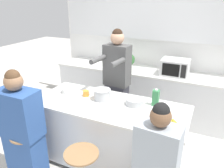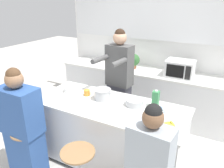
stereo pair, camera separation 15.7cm
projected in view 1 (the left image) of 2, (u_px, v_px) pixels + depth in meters
name	position (u px, v px, depth m)	size (l,w,h in m)	color
ground_plane	(110.00, 162.00, 3.11)	(16.00, 16.00, 0.00)	beige
wall_back	(152.00, 34.00, 4.13)	(3.80, 0.22, 2.70)	white
back_counter	(144.00, 92.00, 4.26)	(3.53, 0.67, 0.91)	silver
kitchen_island	(109.00, 134.00, 2.94)	(1.97, 0.83, 0.91)	black
bar_stool_leftmost	(29.00, 154.00, 2.72)	(0.38, 0.38, 0.66)	#997047
person_cooking	(117.00, 86.00, 3.40)	(0.43, 0.59, 1.77)	#383842
person_wrapped_blanket	(22.00, 132.00, 2.59)	(0.49, 0.29, 1.47)	#2D5193
cooking_pot	(102.00, 94.00, 2.89)	(0.32, 0.23, 0.14)	#B7BABC
fruit_bowl	(68.00, 90.00, 3.11)	(0.17, 0.17, 0.07)	white
mixing_bowl_steel	(135.00, 102.00, 2.75)	(0.22, 0.22, 0.08)	#B7BABC
coffee_cup_near	(86.00, 93.00, 3.00)	(0.12, 0.08, 0.08)	orange
coffee_cup_far	(160.00, 109.00, 2.57)	(0.11, 0.08, 0.08)	#4C7099
banana_bunch	(172.00, 122.00, 2.35)	(0.15, 0.11, 0.05)	yellow
juice_carton	(156.00, 98.00, 2.72)	(0.08, 0.08, 0.22)	#38844C
microwave	(175.00, 67.00, 3.79)	(0.46, 0.37, 0.28)	white
potted_plant	(129.00, 60.00, 4.17)	(0.23, 0.23, 0.28)	#A86042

